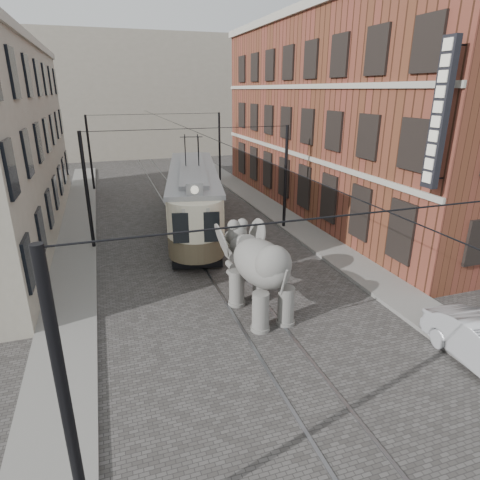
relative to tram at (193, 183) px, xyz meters
name	(u,v)px	position (x,y,z in m)	size (l,w,h in m)	color
ground	(230,282)	(-0.24, -8.16, -2.68)	(120.00, 120.00, 0.00)	#494644
tram_rails	(230,281)	(-0.24, -8.16, -2.66)	(1.54, 80.00, 0.02)	slate
sidewalk_right	(351,263)	(5.76, -8.16, -2.60)	(2.00, 60.00, 0.15)	slate
sidewalk_left	(70,303)	(-6.74, -8.16, -2.60)	(2.00, 60.00, 0.15)	slate
brick_building	(349,119)	(10.76, 0.84, 3.32)	(8.00, 26.00, 12.00)	brown
distant_block	(135,97)	(-0.24, 31.84, 4.32)	(28.00, 10.00, 14.00)	gray
catenary	(198,189)	(-0.44, -3.16, 0.32)	(11.00, 30.20, 6.00)	black
tram	(193,183)	(0.00, 0.00, 0.00)	(2.78, 13.49, 5.35)	beige
elephant	(261,275)	(0.02, -11.07, -1.11)	(2.83, 5.13, 3.14)	#63615C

